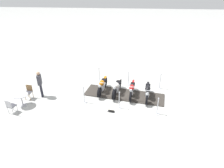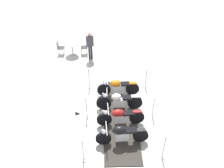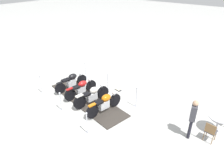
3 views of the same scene
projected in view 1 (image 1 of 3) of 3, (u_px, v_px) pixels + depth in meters
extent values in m
plane|color=silver|center=(124.00, 95.00, 12.82)|extent=(80.00, 80.00, 0.00)
cube|color=#38332D|center=(124.00, 95.00, 12.81)|extent=(2.36, 5.36, 0.05)
cylinder|color=black|center=(99.00, 92.00, 12.36)|extent=(0.68, 0.22, 0.67)
cylinder|color=black|center=(105.00, 82.00, 13.58)|extent=(0.68, 0.22, 0.67)
cube|color=silver|center=(102.00, 86.00, 12.95)|extent=(0.57, 0.30, 0.40)
ellipsoid|color=#D16B0F|center=(102.00, 83.00, 12.66)|extent=(0.56, 0.40, 0.33)
cube|color=black|center=(104.00, 80.00, 13.09)|extent=(0.45, 0.35, 0.08)
cube|color=#D16B0F|center=(105.00, 77.00, 13.40)|extent=(0.39, 0.20, 0.06)
cylinder|color=silver|center=(100.00, 88.00, 12.30)|extent=(0.32, 0.12, 0.57)
cylinder|color=silver|center=(100.00, 83.00, 12.20)|extent=(0.15, 0.77, 0.04)
sphere|color=silver|center=(100.00, 86.00, 12.21)|extent=(0.18, 0.18, 0.18)
cylinder|color=black|center=(114.00, 94.00, 12.13)|extent=(0.71, 0.26, 0.69)
cylinder|color=black|center=(119.00, 84.00, 13.35)|extent=(0.71, 0.26, 0.69)
cube|color=silver|center=(117.00, 88.00, 12.73)|extent=(0.60, 0.34, 0.37)
ellipsoid|color=silver|center=(116.00, 85.00, 12.45)|extent=(0.49, 0.41, 0.33)
cube|color=black|center=(118.00, 82.00, 12.88)|extent=(0.45, 0.37, 0.08)
cube|color=silver|center=(120.00, 79.00, 13.17)|extent=(0.41, 0.23, 0.06)
cylinder|color=silver|center=(114.00, 90.00, 12.05)|extent=(0.30, 0.12, 0.59)
cylinder|color=silver|center=(115.00, 84.00, 11.95)|extent=(0.15, 0.62, 0.04)
sphere|color=silver|center=(114.00, 88.00, 11.96)|extent=(0.18, 0.18, 0.18)
cylinder|color=black|center=(130.00, 97.00, 11.92)|extent=(0.66, 0.19, 0.65)
cylinder|color=black|center=(133.00, 86.00, 13.13)|extent=(0.66, 0.19, 0.65)
cube|color=silver|center=(132.00, 91.00, 12.51)|extent=(0.54, 0.25, 0.36)
ellipsoid|color=#AD1919|center=(132.00, 87.00, 12.25)|extent=(0.57, 0.38, 0.32)
cube|color=black|center=(133.00, 84.00, 12.69)|extent=(0.52, 0.34, 0.08)
cube|color=#AD1919|center=(133.00, 81.00, 12.96)|extent=(0.37, 0.17, 0.06)
cylinder|color=silver|center=(131.00, 92.00, 11.86)|extent=(0.33, 0.11, 0.55)
cylinder|color=silver|center=(131.00, 87.00, 11.77)|extent=(0.12, 0.72, 0.04)
sphere|color=silver|center=(131.00, 91.00, 11.79)|extent=(0.18, 0.18, 0.18)
cylinder|color=black|center=(147.00, 100.00, 11.68)|extent=(0.63, 0.20, 0.62)
cylinder|color=black|center=(148.00, 88.00, 12.95)|extent=(0.63, 0.20, 0.62)
cube|color=silver|center=(147.00, 92.00, 12.28)|extent=(0.53, 0.28, 0.42)
ellipsoid|color=black|center=(148.00, 89.00, 12.00)|extent=(0.56, 0.40, 0.33)
cube|color=black|center=(148.00, 86.00, 12.42)|extent=(0.49, 0.35, 0.08)
cube|color=black|center=(148.00, 83.00, 12.79)|extent=(0.35, 0.19, 0.06)
cylinder|color=silver|center=(147.00, 96.00, 11.61)|extent=(0.26, 0.10, 0.53)
cylinder|color=silver|center=(148.00, 90.00, 11.50)|extent=(0.12, 0.70, 0.04)
sphere|color=silver|center=(147.00, 94.00, 11.52)|extent=(0.18, 0.18, 0.18)
cylinder|color=silver|center=(159.00, 88.00, 13.58)|extent=(0.29, 0.29, 0.03)
cylinder|color=silver|center=(160.00, 81.00, 13.32)|extent=(0.05, 0.05, 1.04)
sphere|color=silver|center=(161.00, 74.00, 13.05)|extent=(0.09, 0.09, 0.09)
cylinder|color=silver|center=(99.00, 81.00, 14.57)|extent=(0.35, 0.35, 0.03)
cylinder|color=silver|center=(99.00, 74.00, 14.32)|extent=(0.05, 0.05, 1.00)
sphere|color=silver|center=(99.00, 68.00, 14.06)|extent=(0.09, 0.09, 0.09)
cylinder|color=silver|center=(157.00, 113.00, 11.07)|extent=(0.34, 0.34, 0.03)
cylinder|color=silver|center=(158.00, 106.00, 10.83)|extent=(0.05, 0.05, 0.97)
sphere|color=silver|center=(159.00, 99.00, 10.57)|extent=(0.09, 0.09, 0.09)
cylinder|color=silver|center=(119.00, 108.00, 11.56)|extent=(0.29, 0.29, 0.03)
cylinder|color=silver|center=(119.00, 100.00, 11.31)|extent=(0.05, 0.05, 1.02)
sphere|color=silver|center=(119.00, 92.00, 11.04)|extent=(0.09, 0.09, 0.09)
cylinder|color=silver|center=(85.00, 102.00, 12.05)|extent=(0.31, 0.31, 0.03)
cylinder|color=silver|center=(84.00, 95.00, 11.80)|extent=(0.05, 0.05, 1.03)
sphere|color=silver|center=(83.00, 87.00, 11.53)|extent=(0.09, 0.09, 0.09)
cylinder|color=silver|center=(128.00, 84.00, 14.07)|extent=(0.33, 0.33, 0.03)
cylinder|color=silver|center=(129.00, 78.00, 13.84)|extent=(0.05, 0.05, 0.94)
sphere|color=silver|center=(129.00, 72.00, 13.59)|extent=(0.09, 0.09, 0.09)
cube|color=#333338|center=(111.00, 111.00, 11.24)|extent=(0.27, 0.42, 0.02)
cube|color=beige|center=(111.00, 110.00, 11.19)|extent=(0.26, 0.39, 0.15)
cylinder|color=#B7B7BC|center=(23.00, 105.00, 11.78)|extent=(0.47, 0.47, 0.02)
cylinder|color=#B7B7BC|center=(22.00, 100.00, 11.61)|extent=(0.07, 0.07, 0.70)
cylinder|color=#B7B7BC|center=(20.00, 95.00, 11.43)|extent=(0.85, 0.85, 0.03)
cylinder|color=olive|center=(30.00, 97.00, 12.15)|extent=(0.03, 0.03, 0.46)
cylinder|color=olive|center=(25.00, 97.00, 12.20)|extent=(0.03, 0.03, 0.46)
cylinder|color=olive|center=(33.00, 94.00, 12.45)|extent=(0.03, 0.03, 0.46)
cylinder|color=olive|center=(28.00, 94.00, 12.50)|extent=(0.03, 0.03, 0.46)
cube|color=#3F3F47|center=(28.00, 92.00, 12.20)|extent=(0.44, 0.44, 0.04)
cube|color=olive|center=(29.00, 88.00, 12.25)|extent=(0.07, 0.40, 0.41)
cylinder|color=#B7B7BC|center=(13.00, 107.00, 11.26)|extent=(0.03, 0.03, 0.44)
cylinder|color=#B7B7BC|center=(17.00, 108.00, 11.16)|extent=(0.03, 0.03, 0.44)
cylinder|color=#B7B7BC|center=(8.00, 110.00, 10.98)|extent=(0.03, 0.03, 0.44)
cylinder|color=#B7B7BC|center=(13.00, 112.00, 10.88)|extent=(0.03, 0.03, 0.44)
cube|color=#3F3F47|center=(12.00, 106.00, 10.95)|extent=(0.49, 0.49, 0.04)
cube|color=#B7B7BC|center=(8.00, 104.00, 10.69)|extent=(0.14, 0.39, 0.42)
cylinder|color=#23232D|center=(42.00, 90.00, 12.50)|extent=(0.12, 0.12, 0.91)
cylinder|color=#23232D|center=(41.00, 91.00, 12.38)|extent=(0.12, 0.12, 0.91)
cube|color=#3F3F47|center=(39.00, 80.00, 12.06)|extent=(0.44, 0.31, 0.65)
sphere|color=tan|center=(38.00, 73.00, 11.85)|extent=(0.22, 0.22, 0.22)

